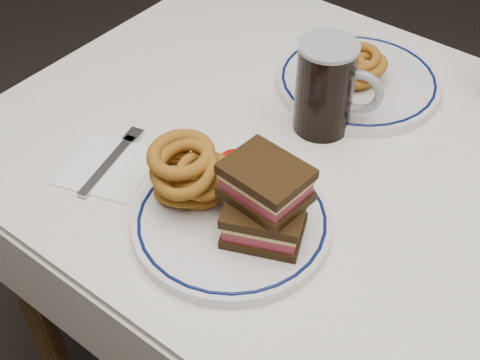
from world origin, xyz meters
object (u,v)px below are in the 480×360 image
Objects in this scene: main_plate at (232,222)px; beer_mug at (327,87)px; far_plate at (358,82)px; reuben_sandwich at (265,202)px.

beer_mug reaches higher than main_plate.
reuben_sandwich is at bearing -78.21° from far_plate.
main_plate is at bearing -85.36° from beer_mug.
beer_mug reaches higher than reuben_sandwich.
reuben_sandwich is 0.45× the size of far_plate.
reuben_sandwich is (0.05, 0.01, 0.07)m from main_plate.
main_plate and far_plate have the same top height.
main_plate is 2.16× the size of reuben_sandwich.
beer_mug is 0.55× the size of far_plate.
main_plate is at bearing -167.38° from reuben_sandwich.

